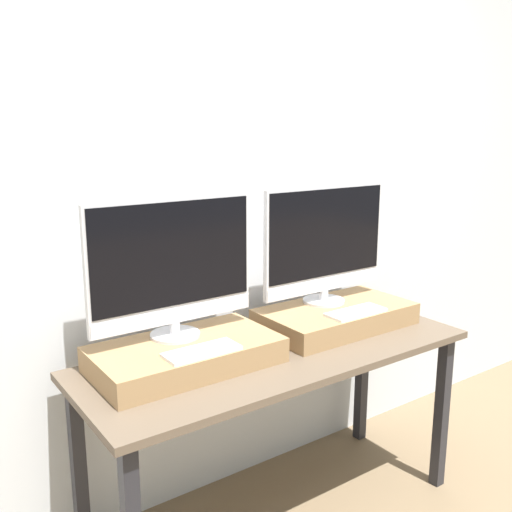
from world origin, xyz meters
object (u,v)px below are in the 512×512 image
(monitor_left, at_px, (173,266))
(keyboard_right, at_px, (356,312))
(keyboard_left, at_px, (202,351))
(monitor_right, at_px, (326,243))

(monitor_left, xyz_separation_m, keyboard_right, (0.77, -0.21, -0.27))
(keyboard_left, distance_m, monitor_right, 0.84)
(monitor_left, relative_size, keyboard_left, 2.43)
(keyboard_left, relative_size, monitor_right, 0.41)
(keyboard_left, bearing_deg, keyboard_right, 0.00)
(monitor_left, bearing_deg, keyboard_right, -15.02)
(keyboard_left, bearing_deg, monitor_right, 15.02)
(keyboard_left, xyz_separation_m, monitor_right, (0.77, 0.21, 0.27))
(monitor_left, height_order, monitor_right, same)
(keyboard_left, height_order, monitor_right, monitor_right)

